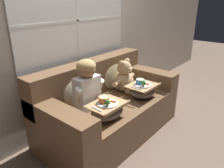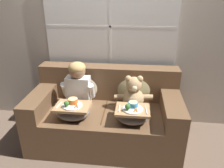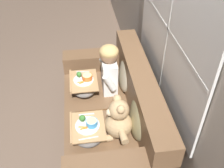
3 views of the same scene
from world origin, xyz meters
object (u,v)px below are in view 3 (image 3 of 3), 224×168
object	(u,v)px
couch	(113,117)
lap_tray_child	(84,85)
teddy_bear	(118,121)
throw_pillow_behind_teddy	(139,117)
lap_tray_teddy	(88,131)
throw_pillow_behind_child	(126,73)
child_figure	(109,66)

from	to	relation	value
couch	lap_tray_child	world-z (taller)	couch
teddy_bear	lap_tray_child	distance (m)	0.71
couch	lap_tray_child	size ratio (longest dim) A/B	4.56
throw_pillow_behind_teddy	lap_tray_teddy	xyz separation A→B (m)	(-0.00, -0.47, -0.12)
throw_pillow_behind_child	throw_pillow_behind_teddy	xyz separation A→B (m)	(0.65, 0.00, 0.00)
throw_pillow_behind_child	lap_tray_child	distance (m)	0.48
child_figure	throw_pillow_behind_teddy	bearing A→B (deg)	16.01
lap_tray_teddy	throw_pillow_behind_teddy	bearing A→B (deg)	89.94
couch	lap_tray_teddy	bearing A→B (deg)	-40.31
throw_pillow_behind_teddy	lap_tray_child	distance (m)	0.81
throw_pillow_behind_child	child_figure	xyz separation A→B (m)	(-0.00, -0.19, 0.10)
teddy_bear	child_figure	bearing A→B (deg)	179.58
throw_pillow_behind_child	throw_pillow_behind_teddy	world-z (taller)	throw_pillow_behind_teddy
child_figure	teddy_bear	world-z (taller)	child_figure
throw_pillow_behind_child	lap_tray_teddy	bearing A→B (deg)	-35.53
throw_pillow_behind_teddy	throw_pillow_behind_child	bearing A→B (deg)	-180.00
throw_pillow_behind_child	lap_tray_teddy	xyz separation A→B (m)	(0.65, -0.47, -0.12)
lap_tray_teddy	couch	bearing A→B (deg)	139.69
lap_tray_teddy	throw_pillow_behind_child	bearing A→B (deg)	144.47
throw_pillow_behind_teddy	lap_tray_child	bearing A→B (deg)	-144.55
child_figure	lap_tray_child	size ratio (longest dim) A/B	1.46
throw_pillow_behind_child	lap_tray_child	bearing A→B (deg)	-90.08
lap_tray_child	throw_pillow_behind_teddy	bearing A→B (deg)	35.45
throw_pillow_behind_teddy	lap_tray_child	size ratio (longest dim) A/B	1.17
child_figure	lap_tray_child	world-z (taller)	child_figure
throw_pillow_behind_child	child_figure	world-z (taller)	child_figure
lap_tray_child	child_figure	bearing A→B (deg)	89.86
throw_pillow_behind_teddy	teddy_bear	xyz separation A→B (m)	(0.00, -0.19, -0.02)
couch	throw_pillow_behind_child	size ratio (longest dim) A/B	3.98
couch	throw_pillow_behind_child	distance (m)	0.49
lap_tray_teddy	child_figure	bearing A→B (deg)	156.89
child_figure	teddy_bear	distance (m)	0.67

